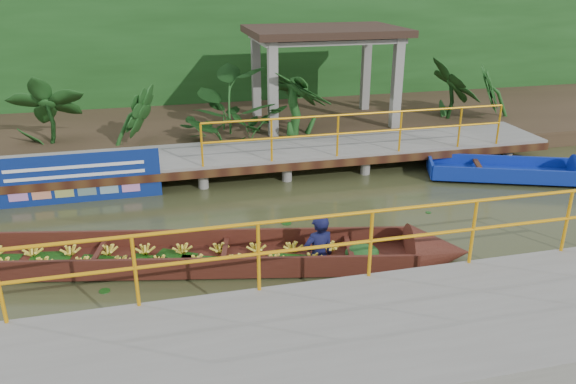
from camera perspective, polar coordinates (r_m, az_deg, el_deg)
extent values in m
plane|color=#30361B|center=(10.89, -1.84, -4.11)|extent=(80.00, 80.00, 0.00)
cube|color=#332619|center=(17.80, -6.98, 6.83)|extent=(30.00, 8.00, 0.45)
cube|color=slate|center=(13.91, -4.91, 3.87)|extent=(16.00, 2.00, 0.15)
cube|color=black|center=(13.00, -4.19, 2.23)|extent=(16.00, 0.12, 0.18)
cylinder|color=orange|center=(13.43, 7.38, 7.88)|extent=(7.50, 0.05, 0.05)
cylinder|color=orange|center=(13.54, 7.29, 6.03)|extent=(7.50, 0.05, 0.05)
cylinder|color=orange|center=(13.55, 7.28, 5.83)|extent=(0.05, 0.05, 1.00)
cylinder|color=slate|center=(13.25, -21.61, 0.16)|extent=(0.24, 0.24, 0.55)
cylinder|color=slate|center=(14.75, -20.93, 2.37)|extent=(0.24, 0.24, 0.55)
cylinder|color=slate|center=(13.10, -12.96, 0.94)|extent=(0.24, 0.24, 0.55)
cylinder|color=slate|center=(14.61, -13.16, 3.09)|extent=(0.24, 0.24, 0.55)
cylinder|color=slate|center=(13.25, -4.32, 1.69)|extent=(0.24, 0.24, 0.55)
cylinder|color=slate|center=(14.75, -5.38, 3.75)|extent=(0.24, 0.24, 0.55)
cylinder|color=slate|center=(13.70, 3.96, 2.38)|extent=(0.24, 0.24, 0.55)
cylinder|color=slate|center=(15.15, 2.13, 4.32)|extent=(0.24, 0.24, 0.55)
cylinder|color=slate|center=(14.41, 11.57, 2.97)|extent=(0.24, 0.24, 0.55)
cylinder|color=slate|center=(15.80, 9.15, 4.79)|extent=(0.24, 0.24, 0.55)
cylinder|color=slate|center=(15.36, 18.36, 3.45)|extent=(0.24, 0.24, 0.55)
cylinder|color=slate|center=(16.66, 15.53, 5.15)|extent=(0.24, 0.24, 0.55)
cylinder|color=slate|center=(13.25, -4.32, 1.69)|extent=(0.24, 0.24, 0.55)
cube|color=slate|center=(7.61, 12.79, -14.60)|extent=(18.00, 2.40, 0.70)
cylinder|color=orange|center=(7.84, 9.95, -1.83)|extent=(10.00, 0.05, 0.05)
cylinder|color=orange|center=(8.03, 9.74, -4.77)|extent=(10.00, 0.05, 0.05)
cylinder|color=orange|center=(8.05, 9.72, -5.09)|extent=(0.05, 0.05, 1.00)
cube|color=slate|center=(15.37, -1.54, 9.89)|extent=(0.25, 0.25, 2.80)
cube|color=slate|center=(16.50, 10.96, 10.33)|extent=(0.25, 0.25, 2.80)
cube|color=slate|center=(17.68, -3.25, 11.42)|extent=(0.25, 0.25, 2.80)
cube|color=slate|center=(18.67, 7.90, 11.80)|extent=(0.25, 0.25, 2.80)
cube|color=slate|center=(16.77, 3.73, 15.34)|extent=(4.00, 2.60, 0.12)
cube|color=black|center=(16.75, 3.75, 16.02)|extent=(4.40, 3.00, 0.20)
cube|color=#174014|center=(19.89, -8.17, 13.55)|extent=(30.00, 0.80, 4.00)
cube|color=#3C1710|center=(9.95, -12.66, -6.88)|extent=(8.66, 2.85, 0.06)
cube|color=#3C1710|center=(10.35, -12.21, -4.73)|extent=(8.45, 1.86, 0.37)
cube|color=#3C1710|center=(9.42, -13.30, -7.64)|extent=(8.45, 1.86, 0.37)
cone|color=#3C1710|center=(10.16, 15.08, -5.96)|extent=(1.27, 1.24, 1.03)
ellipsoid|color=#174014|center=(9.84, 7.52, -6.13)|extent=(0.69, 0.59, 0.28)
imported|color=#0F1137|center=(9.44, 3.21, -2.41)|extent=(0.63, 0.46, 1.58)
cube|color=#0D2595|center=(14.57, 20.93, 1.70)|extent=(3.58, 2.20, 0.11)
cube|color=#0D2595|center=(15.00, 20.58, 2.87)|extent=(3.24, 1.30, 0.34)
cube|color=#0D2595|center=(14.05, 21.45, 1.52)|extent=(3.24, 1.30, 0.34)
cube|color=#0D2595|center=(14.20, 14.26, 2.59)|extent=(0.44, 0.99, 0.34)
cube|color=black|center=(14.38, 18.81, 2.51)|extent=(0.48, 1.00, 0.06)
cube|color=navy|center=(12.90, -20.68, 1.29)|extent=(3.53, 0.03, 1.10)
cube|color=white|center=(12.79, -20.85, 2.40)|extent=(2.87, 0.01, 0.07)
cube|color=white|center=(12.85, -20.73, 1.56)|extent=(2.87, 0.01, 0.07)
imported|color=#174014|center=(15.49, -23.42, 7.36)|extent=(1.47, 1.47, 1.84)
imported|color=#174014|center=(15.29, -15.98, 8.13)|extent=(1.47, 1.47, 1.84)
imported|color=#174014|center=(15.39, -6.56, 8.90)|extent=(1.47, 1.47, 1.84)
imported|color=#174014|center=(15.76, 0.75, 9.34)|extent=(1.47, 1.47, 1.84)
imported|color=#174014|center=(17.67, 16.88, 9.78)|extent=(1.47, 1.47, 1.84)
imported|color=#174014|center=(18.47, 20.97, 9.77)|extent=(1.47, 1.47, 1.84)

